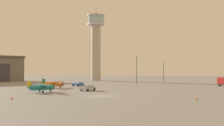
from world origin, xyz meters
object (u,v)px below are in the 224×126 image
Objects in this scene: control_tower at (96,41)px; airplane_orange at (53,84)px; light_post_west at (164,70)px; airplane_teal at (42,87)px; light_post_east at (137,67)px; car_blue at (78,84)px; car_silver at (88,88)px; traffic_cone_near_left at (196,97)px; traffic_cone_near_right at (12,97)px.

control_tower is 4.11× the size of airplane_orange.
light_post_west is (27.44, -27.73, -14.15)m from control_tower.
airplane_orange is 15.42m from airplane_teal.
light_post_east reaches higher than light_post_west.
car_blue is 19.94m from car_silver.
control_tower is 67.67m from car_silver.
car_blue is 1.00× the size of car_silver.
airplane_orange is at bearing 136.46° from traffic_cone_near_left.
control_tower is at bearing 114.46° from light_post_east.
car_blue is (4.62, 24.53, -0.44)m from airplane_teal.
light_post_west reaches higher than traffic_cone_near_right.
airplane_teal is 1.66× the size of car_silver.
airplane_orange is at bearing -143.23° from light_post_east.
traffic_cone_near_left is 30.90m from traffic_cone_near_right.
car_blue is 0.54× the size of light_post_west.
car_blue is at bearing 40.96° from airplane_teal.
airplane_teal is 11.01m from car_silver.
airplane_orange reaches higher than car_silver.
control_tower is 7.91× the size of car_silver.
light_post_west is at bearing 48.34° from airplane_orange.
airplane_orange is 12.47× the size of traffic_cone_near_right.
car_silver is at bearing -123.37° from light_post_west.
airplane_teal is 0.89× the size of light_post_west.
airplane_orange reaches higher than traffic_cone_near_left.
light_post_east is (16.65, -36.59, -13.13)m from control_tower.
traffic_cone_near_right is at bearing 1.46° from car_silver.
traffic_cone_near_right is (-10.82, -19.37, -0.40)m from car_silver.
airplane_teal is at bearing -30.91° from car_silver.
control_tower is 7.93× the size of car_blue.
traffic_cone_near_left is (-4.50, -56.46, -4.66)m from light_post_west.
control_tower is 4.27× the size of light_post_west.
traffic_cone_near_left is (25.13, -38.43, -0.41)m from car_blue.
airplane_teal reaches higher than car_silver.
light_post_east is at bearing -65.54° from control_tower.
car_blue is 6.64× the size of traffic_cone_near_left.
airplane_orange reaches higher than car_blue.
control_tower is at bearing 134.69° from light_post_west.
airplane_teal is at bearing 154.97° from traffic_cone_near_left.
control_tower reaches higher than car_blue.
airplane_orange is 10.78m from car_blue.
light_post_west is 67.00m from traffic_cone_near_right.
airplane_orange is at bearing 107.80° from car_blue.
car_blue is 0.44× the size of light_post_east.
traffic_cone_near_right is (-24.61, -47.83, -5.67)m from light_post_east.
traffic_cone_near_right is at bearing -133.02° from airplane_teal.
traffic_cone_near_right is at bearing -79.42° from airplane_orange.
control_tower is at bearing 92.60° from airplane_orange.
airplane_teal reaches higher than traffic_cone_near_left.
airplane_teal is at bearing 85.36° from traffic_cone_near_right.
car_blue is at bearing 81.52° from traffic_cone_near_right.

